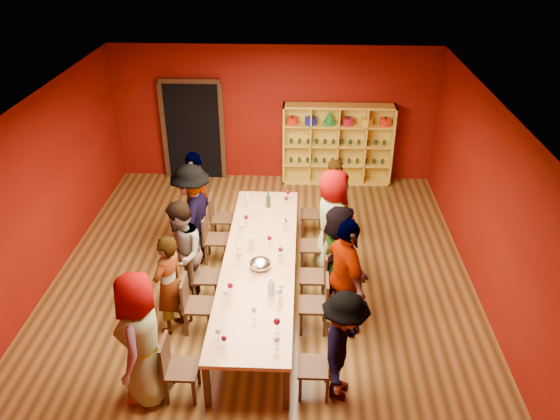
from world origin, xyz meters
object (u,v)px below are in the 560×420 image
object	(u,v)px
person_left_2	(182,253)
person_left_3	(193,215)
person_left_0	(141,338)
chair_person_left_4	(218,215)
person_right_2	(339,255)
chair_person_left_2	(201,273)
chair_person_right_4	(316,211)
tasting_table	(259,262)
chair_person_right_0	(321,363)
spittoon_bowl	(260,264)
shelving_unit	(337,140)
wine_bottle	(268,201)
person_left_1	(169,285)
chair_person_right_2	(318,273)
person_left_4	(197,196)
chair_person_right_3	(317,243)
chair_person_left_0	(175,365)
chair_person_left_1	(193,302)
person_right_0	(343,347)
chair_person_left_3	(212,236)
person_right_4	(336,198)
chair_person_right_1	(319,302)
person_right_3	(333,221)
person_right_1	(346,278)

from	to	relation	value
person_left_2	person_left_3	size ratio (longest dim) A/B	0.94
person_left_0	chair_person_left_4	world-z (taller)	person_left_0
person_right_2	chair_person_left_2	bearing A→B (deg)	80.19
chair_person_right_4	tasting_table	bearing A→B (deg)	-114.47
chair_person_right_0	spittoon_bowl	size ratio (longest dim) A/B	2.67
shelving_unit	wine_bottle	xyz separation A→B (m)	(-1.36, -2.66, -0.11)
person_left_1	wine_bottle	distance (m)	2.73
chair_person_right_0	spittoon_bowl	xyz separation A→B (m)	(-0.88, 1.65, 0.33)
person_left_0	chair_person_right_2	distance (m)	3.01
person_left_0	person_left_3	distance (m)	3.04
person_left_4	chair_person_right_3	world-z (taller)	person_left_4
chair_person_left_0	chair_person_right_2	xyz separation A→B (m)	(1.82, 2.02, 0.00)
chair_person_left_1	person_right_0	bearing A→B (deg)	-28.43
shelving_unit	chair_person_left_0	size ratio (longest dim) A/B	2.70
person_left_4	wine_bottle	world-z (taller)	person_left_4
tasting_table	person_left_0	distance (m)	2.38
chair_person_left_3	person_right_4	world-z (taller)	person_right_4
chair_person_right_4	wine_bottle	distance (m)	1.01
chair_person_left_2	person_left_4	distance (m)	1.90
shelving_unit	chair_person_left_1	distance (m)	5.60
person_left_4	chair_person_right_1	bearing A→B (deg)	49.33
chair_person_left_1	person_right_0	world-z (taller)	person_right_0
chair_person_left_2	wine_bottle	distance (m)	1.99
chair_person_left_3	chair_person_right_3	distance (m)	1.83
person_left_3	chair_person_left_1	bearing A→B (deg)	19.51
chair_person_right_1	person_left_0	bearing A→B (deg)	-148.83
chair_person_right_2	person_right_2	distance (m)	0.46
person_right_3	person_right_2	bearing A→B (deg)	-178.55
chair_person_left_0	chair_person_right_0	distance (m)	1.82
tasting_table	chair_person_right_1	world-z (taller)	chair_person_right_1
person_right_4	person_left_4	bearing A→B (deg)	108.72
shelving_unit	spittoon_bowl	world-z (taller)	shelving_unit
chair_person_right_2	chair_person_right_3	xyz separation A→B (m)	(0.00, 0.88, 0.00)
person_left_4	shelving_unit	bearing A→B (deg)	141.26
tasting_table	person_right_3	bearing A→B (deg)	37.87
chair_person_left_1	person_right_0	size ratio (longest dim) A/B	0.57
person_left_1	person_right_0	size ratio (longest dim) A/B	1.01
tasting_table	wine_bottle	bearing A→B (deg)	88.75
chair_person_left_0	person_right_0	size ratio (longest dim) A/B	0.57
person_left_0	chair_person_right_1	xyz separation A→B (m)	(2.19, 1.32, -0.43)
person_left_0	chair_person_left_3	world-z (taller)	person_left_0
chair_person_left_3	spittoon_bowl	world-z (taller)	spittoon_bowl
tasting_table	chair_person_left_0	world-z (taller)	chair_person_left_0
person_left_4	chair_person_right_1	distance (m)	3.30
chair_person_right_2	person_right_4	world-z (taller)	person_right_4
chair_person_right_3	person_right_4	size ratio (longest dim) A/B	0.57
chair_person_left_2	person_left_2	size ratio (longest dim) A/B	0.52
person_right_1	wine_bottle	xyz separation A→B (m)	(-1.23, 2.33, -0.05)
chair_person_right_0	person_left_1	bearing A→B (deg)	152.20
person_left_4	person_right_4	world-z (taller)	person_left_4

